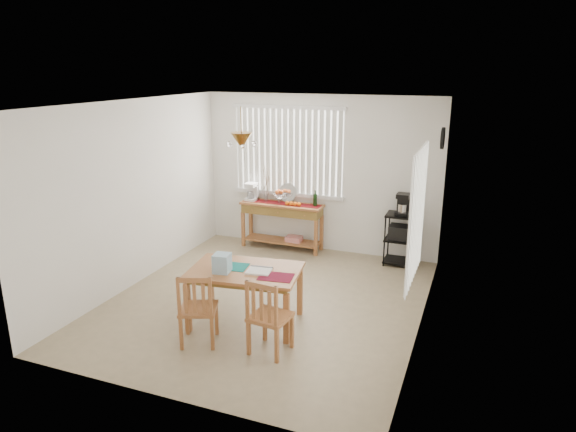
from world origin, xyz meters
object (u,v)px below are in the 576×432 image
at_px(sideboard, 282,215).
at_px(dining_table, 245,276).
at_px(chair_right, 269,317).
at_px(wire_cart, 401,234).
at_px(cart_items, 403,205).
at_px(chair_left, 198,309).

height_order(sideboard, dining_table, sideboard).
bearing_deg(chair_right, wire_cart, 74.18).
bearing_deg(wire_cart, dining_table, -118.62).
height_order(cart_items, dining_table, cart_items).
bearing_deg(chair_right, cart_items, 74.22).
distance_m(sideboard, chair_left, 3.32).
bearing_deg(cart_items, dining_table, -118.54).
relative_size(sideboard, cart_items, 4.18).
bearing_deg(chair_left, cart_items, 62.45).
bearing_deg(chair_left, sideboard, 95.24).
height_order(sideboard, cart_items, cart_items).
relative_size(cart_items, chair_left, 0.39).
xyz_separation_m(sideboard, chair_right, (1.11, -3.20, -0.17)).
relative_size(cart_items, dining_table, 0.24).
xyz_separation_m(sideboard, chair_left, (0.30, -3.30, -0.17)).
distance_m(cart_items, chair_right, 3.34).
relative_size(wire_cart, cart_items, 2.43).
height_order(wire_cart, cart_items, cart_items).
height_order(sideboard, wire_cart, wire_cart).
bearing_deg(cart_items, wire_cart, -90.00).
xyz_separation_m(wire_cart, dining_table, (-1.43, -2.62, 0.12)).
xyz_separation_m(sideboard, dining_table, (0.58, -2.66, 0.02)).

